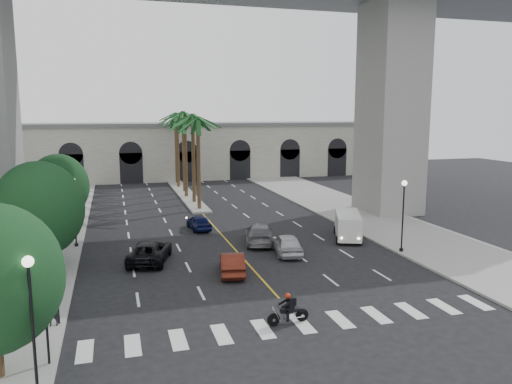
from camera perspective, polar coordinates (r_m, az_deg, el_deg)
The scene contains 27 objects.
ground at distance 26.36m, azimuth 4.10°, elevation -13.55°, with size 140.00×140.00×0.00m, color black.
sidewalk_left at distance 39.66m, azimuth -25.13°, elevation -6.47°, with size 8.00×100.00×0.15m, color gray.
sidewalk_right at distance 45.62m, azimuth 15.41°, elevation -3.96°, with size 8.00×100.00×0.15m, color gray.
median at distance 62.20m, azimuth -8.03°, elevation -0.25°, with size 2.00×24.00×0.20m, color gray.
pier_building at distance 78.48m, azimuth -9.86°, elevation 4.71°, with size 71.00×10.50×8.50m.
bridge at distance 47.09m, azimuth -1.25°, elevation 19.36°, with size 75.00×13.00×26.00m.
palm_a at distance 51.51m, azimuth -6.66°, elevation 7.90°, with size 3.20×3.20×10.30m.
palm_b at distance 55.47m, azimuth -7.25°, elevation 8.26°, with size 3.20×3.20×10.60m.
palm_c at distance 59.39m, azimuth -8.14°, elevation 7.85°, with size 3.20×3.20×10.10m.
palm_d at distance 63.39m, azimuth -8.35°, elevation 8.59°, with size 3.20×3.20×10.90m.
palm_e at distance 67.33m, azimuth -9.02°, elevation 8.21°, with size 3.20×3.20×10.40m.
palm_f at distance 71.33m, azimuth -9.19°, elevation 8.47°, with size 3.20×3.20×10.70m.
street_tree_mid at distance 33.64m, azimuth -23.54°, elevation -1.81°, with size 5.44×5.44×7.21m.
street_tree_far at distance 45.46m, azimuth -21.62°, elevation 0.58°, with size 5.04×5.04×6.68m.
lamp_post_left_near at distance 19.33m, azimuth -24.24°, elevation -12.74°, with size 0.40×0.40×5.35m.
lamp_post_left_far at distance 39.52m, azimuth -20.06°, elevation -1.53°, with size 0.40×0.40×5.35m.
lamp_post_right at distance 37.30m, azimuth 16.47°, elevation -1.95°, with size 0.40×0.40×5.35m.
traffic_signal_near at distance 21.87m, azimuth -22.93°, elevation -12.08°, with size 0.25×0.18×3.65m.
traffic_signal_far at distance 25.63m, azimuth -21.89°, elevation -8.90°, with size 0.25×0.18×3.65m.
motorcycle_rider at distance 24.83m, azimuth 3.83°, elevation -13.27°, with size 2.16×0.58×1.56m.
car_a at distance 36.19m, azimuth 3.56°, elevation -5.95°, with size 1.77×4.39×1.50m, color #BBBCC0.
car_b at distance 31.94m, azimuth -2.76°, elevation -8.11°, with size 1.46×4.20×1.38m, color #571C11.
car_c at distance 35.08m, azimuth -12.03°, elevation -6.66°, with size 2.40×5.21×1.45m, color black.
car_d at distance 39.07m, azimuth 0.42°, elevation -4.78°, with size 2.12×5.23×1.52m, color slate.
car_e at distance 43.80m, azimuth -6.54°, elevation -3.44°, with size 1.56×3.88×1.32m, color #0F1547.
cargo_van at distance 40.88m, azimuth 10.45°, elevation -3.71°, with size 3.55×5.27×2.11m.
pedestrian_a at distance 26.00m, azimuth -22.17°, elevation -12.31°, with size 0.58×0.38×1.60m, color black.
Camera 1 is at (-8.47, -22.80, 10.16)m, focal length 35.00 mm.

